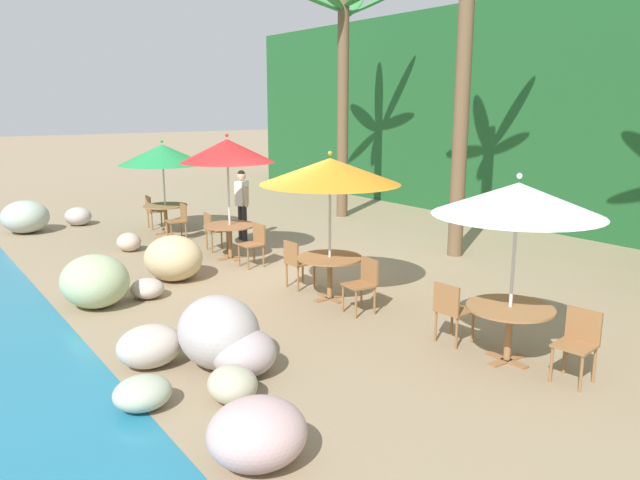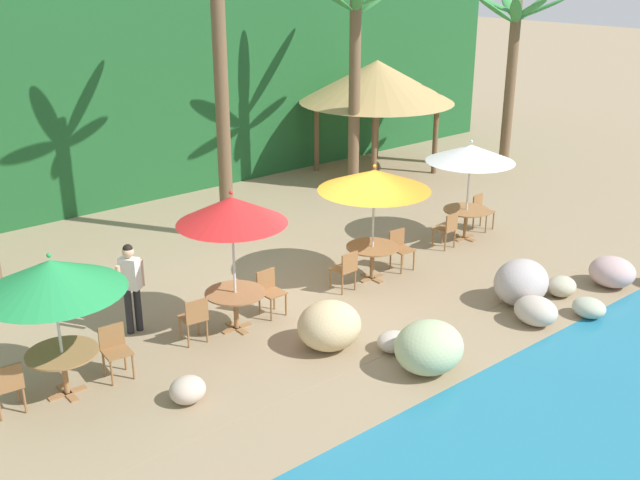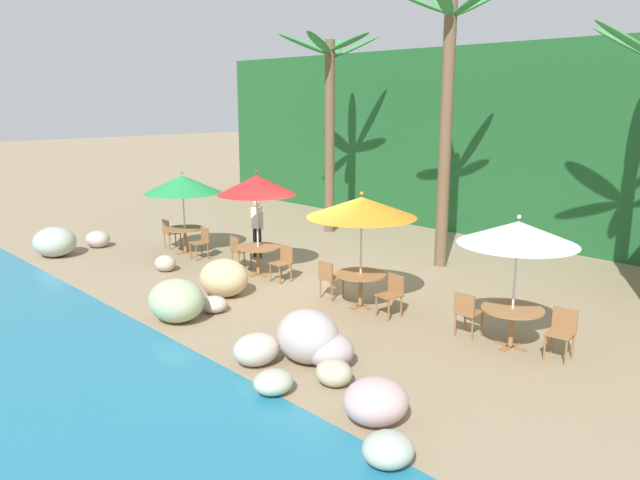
# 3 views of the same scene
# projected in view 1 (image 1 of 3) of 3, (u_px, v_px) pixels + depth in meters

# --- Properties ---
(ground_plane) EXTENTS (120.00, 120.00, 0.00)m
(ground_plane) POSITION_uv_depth(u_px,v_px,m) (293.00, 281.00, 11.48)
(ground_plane) COLOR #937F60
(terrace_deck) EXTENTS (18.00, 5.20, 0.01)m
(terrace_deck) POSITION_uv_depth(u_px,v_px,m) (293.00, 281.00, 11.48)
(terrace_deck) COLOR #937F60
(terrace_deck) RESTS_ON ground
(foliage_backdrop) EXTENTS (28.00, 2.40, 6.00)m
(foliage_backdrop) POSITION_uv_depth(u_px,v_px,m) (584.00, 113.00, 15.92)
(foliage_backdrop) COLOR #1E5628
(foliage_backdrop) RESTS_ON ground
(rock_seawall) EXTENTS (14.25, 3.28, 0.91)m
(rock_seawall) POSITION_uv_depth(u_px,v_px,m) (124.00, 278.00, 10.37)
(rock_seawall) COLOR #B2AE92
(rock_seawall) RESTS_ON ground
(umbrella_green) EXTENTS (2.17, 2.17, 2.37)m
(umbrella_green) POSITION_uv_depth(u_px,v_px,m) (162.00, 155.00, 15.26)
(umbrella_green) COLOR silver
(umbrella_green) RESTS_ON ground
(dining_table_green) EXTENTS (1.10, 1.10, 0.74)m
(dining_table_green) POSITION_uv_depth(u_px,v_px,m) (165.00, 210.00, 15.56)
(dining_table_green) COLOR olive
(dining_table_green) RESTS_ON ground
(chair_green_seaward) EXTENTS (0.46, 0.46, 0.87)m
(chair_green_seaward) POSITION_uv_depth(u_px,v_px,m) (180.00, 219.00, 14.91)
(chair_green_seaward) COLOR olive
(chair_green_seaward) RESTS_ON ground
(chair_green_inland) EXTENTS (0.45, 0.46, 0.87)m
(chair_green_inland) POSITION_uv_depth(u_px,v_px,m) (153.00, 209.00, 16.25)
(chair_green_inland) COLOR olive
(chair_green_inland) RESTS_ON ground
(umbrella_red) EXTENTS (1.96, 1.96, 2.64)m
(umbrella_red) POSITION_uv_depth(u_px,v_px,m) (227.00, 151.00, 12.67)
(umbrella_red) COLOR silver
(umbrella_red) RESTS_ON ground
(dining_table_red) EXTENTS (1.10, 1.10, 0.74)m
(dining_table_red) POSITION_uv_depth(u_px,v_px,m) (230.00, 231.00, 13.03)
(dining_table_red) COLOR olive
(dining_table_red) RESTS_ON ground
(chair_red_seaward) EXTENTS (0.43, 0.44, 0.87)m
(chair_red_seaward) POSITION_uv_depth(u_px,v_px,m) (255.00, 242.00, 12.45)
(chair_red_seaward) COLOR olive
(chair_red_seaward) RESTS_ON ground
(chair_red_inland) EXTENTS (0.47, 0.47, 0.87)m
(chair_red_inland) POSITION_uv_depth(u_px,v_px,m) (213.00, 229.00, 13.74)
(chair_red_inland) COLOR olive
(chair_red_inland) RESTS_ON ground
(umbrella_orange) EXTENTS (2.31, 2.31, 2.50)m
(umbrella_orange) POSITION_uv_depth(u_px,v_px,m) (330.00, 171.00, 9.97)
(umbrella_orange) COLOR silver
(umbrella_orange) RESTS_ON ground
(dining_table_orange) EXTENTS (1.10, 1.10, 0.74)m
(dining_table_orange) POSITION_uv_depth(u_px,v_px,m) (330.00, 264.00, 10.30)
(dining_table_orange) COLOR olive
(dining_table_orange) RESTS_ON ground
(chair_orange_seaward) EXTENTS (0.45, 0.45, 0.87)m
(chair_orange_seaward) POSITION_uv_depth(u_px,v_px,m) (364.00, 281.00, 9.67)
(chair_orange_seaward) COLOR olive
(chair_orange_seaward) RESTS_ON ground
(chair_orange_inland) EXTENTS (0.43, 0.44, 0.87)m
(chair_orange_inland) POSITION_uv_depth(u_px,v_px,m) (296.00, 261.00, 10.93)
(chair_orange_inland) COLOR olive
(chair_orange_inland) RESTS_ON ground
(umbrella_white) EXTENTS (2.08, 2.08, 2.43)m
(umbrella_white) POSITION_uv_depth(u_px,v_px,m) (518.00, 199.00, 7.46)
(umbrella_white) COLOR silver
(umbrella_white) RESTS_ON ground
(dining_table_white) EXTENTS (1.10, 1.10, 0.74)m
(dining_table_white) POSITION_uv_depth(u_px,v_px,m) (510.00, 316.00, 7.78)
(dining_table_white) COLOR olive
(dining_table_white) RESTS_ON ground
(chair_white_seaward) EXTENTS (0.48, 0.48, 0.87)m
(chair_white_seaward) POSITION_uv_depth(u_px,v_px,m) (578.00, 340.00, 7.27)
(chair_white_seaward) COLOR olive
(chair_white_seaward) RESTS_ON ground
(chair_white_inland) EXTENTS (0.45, 0.46, 0.87)m
(chair_white_inland) POSITION_uv_depth(u_px,v_px,m) (451.00, 308.00, 8.38)
(chair_white_inland) COLOR olive
(chair_white_inland) RESTS_ON ground
(palm_tree_nearest) EXTENTS (3.44, 3.22, 6.40)m
(palm_tree_nearest) POSITION_uv_depth(u_px,v_px,m) (343.00, 65.00, 17.23)
(palm_tree_nearest) COLOR brown
(palm_tree_nearest) RESTS_ON ground
(palm_tree_second) EXTENTS (2.65, 2.63, 7.00)m
(palm_tree_second) POSITION_uv_depth(u_px,v_px,m) (465.00, 45.00, 12.52)
(palm_tree_second) COLOR brown
(palm_tree_second) RESTS_ON ground
(waiter_in_white) EXTENTS (0.52, 0.39, 1.70)m
(waiter_in_white) POSITION_uv_depth(u_px,v_px,m) (242.00, 200.00, 14.74)
(waiter_in_white) COLOR #232328
(waiter_in_white) RESTS_ON ground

